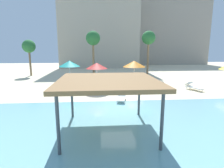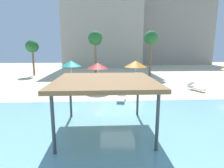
{
  "view_description": "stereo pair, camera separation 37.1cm",
  "coord_description": "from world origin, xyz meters",
  "px_view_note": "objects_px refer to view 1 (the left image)",
  "views": [
    {
      "loc": [
        -1.45,
        -12.39,
        4.13
      ],
      "look_at": [
        -0.28,
        2.0,
        1.3
      ],
      "focal_mm": 29.67,
      "sensor_mm": 36.0,
      "label": 1
    },
    {
      "loc": [
        -1.08,
        -12.42,
        4.13
      ],
      "look_at": [
        -0.28,
        2.0,
        1.3
      ],
      "focal_mm": 29.67,
      "sensor_mm": 36.0,
      "label": 2
    }
  ],
  "objects_px": {
    "beach_umbrella_red_1": "(97,66)",
    "palm_tree_0": "(149,39)",
    "palm_tree_1": "(29,47)",
    "lounge_chair_1": "(193,87)",
    "shade_pavilion": "(108,82)",
    "lounge_chair_0": "(85,83)",
    "lounge_chair_3": "(121,97)",
    "beach_umbrella_orange_4": "(134,64)",
    "palm_tree_2": "(93,39)",
    "beach_umbrella_teal_3": "(69,64)",
    "lounge_chair_4": "(141,88)"
  },
  "relations": [
    {
      "from": "lounge_chair_0",
      "to": "palm_tree_2",
      "type": "xyz_separation_m",
      "value": [
        0.9,
        5.19,
        4.91
      ]
    },
    {
      "from": "palm_tree_0",
      "to": "palm_tree_2",
      "type": "xyz_separation_m",
      "value": [
        -7.75,
        -0.73,
        -0.12
      ]
    },
    {
      "from": "beach_umbrella_teal_3",
      "to": "palm_tree_1",
      "type": "relative_size",
      "value": 0.53
    },
    {
      "from": "palm_tree_1",
      "to": "palm_tree_2",
      "type": "xyz_separation_m",
      "value": [
        9.49,
        -3.2,
        0.99
      ]
    },
    {
      "from": "shade_pavilion",
      "to": "beach_umbrella_orange_4",
      "type": "xyz_separation_m",
      "value": [
        3.54,
        11.18,
        -0.08
      ]
    },
    {
      "from": "lounge_chair_1",
      "to": "beach_umbrella_teal_3",
      "type": "bearing_deg",
      "value": -123.78
    },
    {
      "from": "lounge_chair_0",
      "to": "lounge_chair_4",
      "type": "relative_size",
      "value": 1.0
    },
    {
      "from": "lounge_chair_0",
      "to": "lounge_chair_3",
      "type": "bearing_deg",
      "value": 38.91
    },
    {
      "from": "beach_umbrella_teal_3",
      "to": "lounge_chair_3",
      "type": "distance_m",
      "value": 7.91
    },
    {
      "from": "lounge_chair_1",
      "to": "palm_tree_2",
      "type": "xyz_separation_m",
      "value": [
        -10.0,
        8.13,
        4.91
      ]
    },
    {
      "from": "lounge_chair_0",
      "to": "palm_tree_2",
      "type": "distance_m",
      "value": 7.2
    },
    {
      "from": "shade_pavilion",
      "to": "beach_umbrella_teal_3",
      "type": "distance_m",
      "value": 11.77
    },
    {
      "from": "shade_pavilion",
      "to": "palm_tree_2",
      "type": "bearing_deg",
      "value": 93.36
    },
    {
      "from": "lounge_chair_1",
      "to": "lounge_chair_4",
      "type": "relative_size",
      "value": 1.0
    },
    {
      "from": "lounge_chair_3",
      "to": "palm_tree_0",
      "type": "height_order",
      "value": "palm_tree_0"
    },
    {
      "from": "beach_umbrella_orange_4",
      "to": "shade_pavilion",
      "type": "bearing_deg",
      "value": -107.56
    },
    {
      "from": "beach_umbrella_red_1",
      "to": "palm_tree_0",
      "type": "xyz_separation_m",
      "value": [
        7.3,
        8.38,
        2.91
      ]
    },
    {
      "from": "beach_umbrella_red_1",
      "to": "palm_tree_0",
      "type": "relative_size",
      "value": 0.42
    },
    {
      "from": "lounge_chair_0",
      "to": "beach_umbrella_teal_3",
      "type": "bearing_deg",
      "value": -68.78
    },
    {
      "from": "lounge_chair_0",
      "to": "palm_tree_1",
      "type": "distance_m",
      "value": 12.63
    },
    {
      "from": "beach_umbrella_red_1",
      "to": "beach_umbrella_orange_4",
      "type": "height_order",
      "value": "beach_umbrella_orange_4"
    },
    {
      "from": "shade_pavilion",
      "to": "beach_umbrella_orange_4",
      "type": "bearing_deg",
      "value": 72.44
    },
    {
      "from": "beach_umbrella_red_1",
      "to": "palm_tree_0",
      "type": "bearing_deg",
      "value": 48.93
    },
    {
      "from": "palm_tree_1",
      "to": "lounge_chair_1",
      "type": "bearing_deg",
      "value": -30.15
    },
    {
      "from": "beach_umbrella_red_1",
      "to": "lounge_chair_0",
      "type": "height_order",
      "value": "beach_umbrella_red_1"
    },
    {
      "from": "shade_pavilion",
      "to": "palm_tree_1",
      "type": "xyz_separation_m",
      "value": [
        -10.47,
        19.91,
        1.76
      ]
    },
    {
      "from": "shade_pavilion",
      "to": "lounge_chair_4",
      "type": "xyz_separation_m",
      "value": [
        3.7,
        8.49,
        -2.16
      ]
    },
    {
      "from": "beach_umbrella_teal_3",
      "to": "lounge_chair_1",
      "type": "xyz_separation_m",
      "value": [
        12.45,
        -2.67,
        -2.15
      ]
    },
    {
      "from": "shade_pavilion",
      "to": "lounge_chair_1",
      "type": "distance_m",
      "value": 12.64
    },
    {
      "from": "beach_umbrella_orange_4",
      "to": "lounge_chair_1",
      "type": "bearing_deg",
      "value": -25.28
    },
    {
      "from": "beach_umbrella_red_1",
      "to": "palm_tree_1",
      "type": "height_order",
      "value": "palm_tree_1"
    },
    {
      "from": "palm_tree_1",
      "to": "lounge_chair_3",
      "type": "bearing_deg",
      "value": -50.89
    },
    {
      "from": "shade_pavilion",
      "to": "lounge_chair_3",
      "type": "xyz_separation_m",
      "value": [
        1.37,
        5.34,
        -2.16
      ]
    },
    {
      "from": "lounge_chair_3",
      "to": "palm_tree_1",
      "type": "height_order",
      "value": "palm_tree_1"
    },
    {
      "from": "shade_pavilion",
      "to": "lounge_chair_1",
      "type": "xyz_separation_m",
      "value": [
        9.02,
        8.59,
        -2.16
      ]
    },
    {
      "from": "beach_umbrella_teal_3",
      "to": "lounge_chair_4",
      "type": "bearing_deg",
      "value": -21.17
    },
    {
      "from": "shade_pavilion",
      "to": "lounge_chair_0",
      "type": "height_order",
      "value": "shade_pavilion"
    },
    {
      "from": "beach_umbrella_orange_4",
      "to": "palm_tree_1",
      "type": "height_order",
      "value": "palm_tree_1"
    },
    {
      "from": "beach_umbrella_orange_4",
      "to": "beach_umbrella_red_1",
      "type": "bearing_deg",
      "value": -152.6
    },
    {
      "from": "lounge_chair_0",
      "to": "lounge_chair_1",
      "type": "xyz_separation_m",
      "value": [
        10.91,
        -2.94,
        0.0
      ]
    },
    {
      "from": "shade_pavilion",
      "to": "palm_tree_0",
      "type": "height_order",
      "value": "palm_tree_0"
    },
    {
      "from": "lounge_chair_4",
      "to": "lounge_chair_1",
      "type": "bearing_deg",
      "value": 104.84
    },
    {
      "from": "lounge_chair_3",
      "to": "palm_tree_0",
      "type": "bearing_deg",
      "value": 166.69
    },
    {
      "from": "lounge_chair_1",
      "to": "lounge_chair_3",
      "type": "xyz_separation_m",
      "value": [
        -7.65,
        -3.25,
        0.0
      ]
    },
    {
      "from": "beach_umbrella_teal_3",
      "to": "beach_umbrella_red_1",
      "type": "bearing_deg",
      "value": -37.07
    },
    {
      "from": "beach_umbrella_red_1",
      "to": "lounge_chair_4",
      "type": "relative_size",
      "value": 1.38
    },
    {
      "from": "lounge_chair_1",
      "to": "lounge_chair_3",
      "type": "height_order",
      "value": "same"
    },
    {
      "from": "lounge_chair_1",
      "to": "palm_tree_1",
      "type": "height_order",
      "value": "palm_tree_1"
    },
    {
      "from": "beach_umbrella_orange_4",
      "to": "palm_tree_0",
      "type": "height_order",
      "value": "palm_tree_0"
    },
    {
      "from": "beach_umbrella_orange_4",
      "to": "lounge_chair_0",
      "type": "height_order",
      "value": "beach_umbrella_orange_4"
    }
  ]
}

